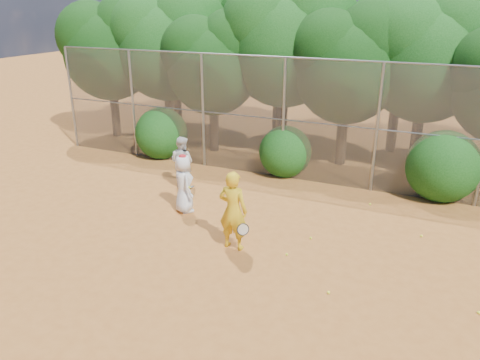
% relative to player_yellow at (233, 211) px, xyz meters
% --- Properties ---
extents(ground, '(80.00, 80.00, 0.00)m').
position_rel_player_yellow_xyz_m(ground, '(0.44, -0.85, -0.99)').
color(ground, '#995722').
rests_on(ground, ground).
extents(fence_back, '(20.05, 0.09, 4.03)m').
position_rel_player_yellow_xyz_m(fence_back, '(0.32, 5.15, 1.06)').
color(fence_back, gray).
rests_on(fence_back, ground).
extents(tree_0, '(4.38, 3.81, 6.00)m').
position_rel_player_yellow_xyz_m(tree_0, '(-9.00, 7.19, 2.94)').
color(tree_0, black).
rests_on(tree_0, ground).
extents(tree_1, '(4.64, 4.03, 6.35)m').
position_rel_player_yellow_xyz_m(tree_1, '(-6.50, 7.69, 3.18)').
color(tree_1, black).
rests_on(tree_1, ground).
extents(tree_2, '(3.99, 3.47, 5.47)m').
position_rel_player_yellow_xyz_m(tree_2, '(-4.01, 6.99, 2.60)').
color(tree_2, black).
rests_on(tree_2, ground).
extents(tree_3, '(4.89, 4.26, 6.70)m').
position_rel_player_yellow_xyz_m(tree_3, '(-1.50, 8.00, 3.41)').
color(tree_3, black).
rests_on(tree_3, ground).
extents(tree_4, '(4.19, 3.64, 5.73)m').
position_rel_player_yellow_xyz_m(tree_4, '(1.00, 7.39, 2.77)').
color(tree_4, black).
rests_on(tree_4, ground).
extents(tree_5, '(4.51, 3.92, 6.17)m').
position_rel_player_yellow_xyz_m(tree_5, '(3.50, 8.19, 3.06)').
color(tree_5, black).
rests_on(tree_5, ground).
extents(tree_9, '(4.83, 4.20, 6.62)m').
position_rel_player_yellow_xyz_m(tree_9, '(-7.50, 10.00, 3.35)').
color(tree_9, black).
rests_on(tree_9, ground).
extents(tree_10, '(5.15, 4.48, 7.06)m').
position_rel_player_yellow_xyz_m(tree_10, '(-2.49, 10.20, 3.64)').
color(tree_10, black).
rests_on(tree_10, ground).
extents(tree_11, '(4.64, 4.03, 6.35)m').
position_rel_player_yellow_xyz_m(tree_11, '(2.50, 9.79, 3.18)').
color(tree_11, black).
rests_on(tree_11, ground).
extents(bush_0, '(2.00, 2.00, 2.00)m').
position_rel_player_yellow_xyz_m(bush_0, '(-5.56, 5.45, 0.01)').
color(bush_0, '#104210').
rests_on(bush_0, ground).
extents(bush_1, '(1.80, 1.80, 1.80)m').
position_rel_player_yellow_xyz_m(bush_1, '(-0.56, 5.45, -0.09)').
color(bush_1, '#104210').
rests_on(bush_1, ground).
extents(bush_2, '(2.20, 2.20, 2.20)m').
position_rel_player_yellow_xyz_m(bush_2, '(4.44, 5.45, 0.11)').
color(bush_2, '#104210').
rests_on(bush_2, ground).
extents(player_yellow, '(0.86, 0.57, 1.98)m').
position_rel_player_yellow_xyz_m(player_yellow, '(0.00, 0.00, 0.00)').
color(player_yellow, gold).
rests_on(player_yellow, ground).
extents(player_teen, '(0.97, 0.94, 1.70)m').
position_rel_player_yellow_xyz_m(player_teen, '(-2.17, 1.37, -0.14)').
color(player_teen, silver).
rests_on(player_teen, ground).
extents(player_white, '(0.90, 0.75, 1.67)m').
position_rel_player_yellow_xyz_m(player_white, '(-3.20, 3.01, -0.15)').
color(player_white, silver).
rests_on(player_white, ground).
extents(ball_0, '(0.07, 0.07, 0.07)m').
position_rel_player_yellow_xyz_m(ball_0, '(1.62, 1.17, -0.95)').
color(ball_0, yellow).
rests_on(ball_0, ground).
extents(ball_1, '(0.07, 0.07, 0.07)m').
position_rel_player_yellow_xyz_m(ball_1, '(4.17, 2.44, -0.95)').
color(ball_1, yellow).
rests_on(ball_1, ground).
extents(ball_2, '(0.07, 0.07, 0.07)m').
position_rel_player_yellow_xyz_m(ball_2, '(2.62, -0.98, -0.95)').
color(ball_2, yellow).
rests_on(ball_2, ground).
extents(ball_3, '(0.07, 0.07, 0.07)m').
position_rel_player_yellow_xyz_m(ball_3, '(5.43, -0.45, -0.95)').
color(ball_3, yellow).
rests_on(ball_3, ground).
extents(ball_4, '(0.07, 0.07, 0.07)m').
position_rel_player_yellow_xyz_m(ball_4, '(1.33, 0.14, -0.95)').
color(ball_4, yellow).
rests_on(ball_4, ground).
extents(ball_5, '(0.07, 0.07, 0.07)m').
position_rel_player_yellow_xyz_m(ball_5, '(2.63, 3.95, -0.95)').
color(ball_5, yellow).
rests_on(ball_5, ground).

